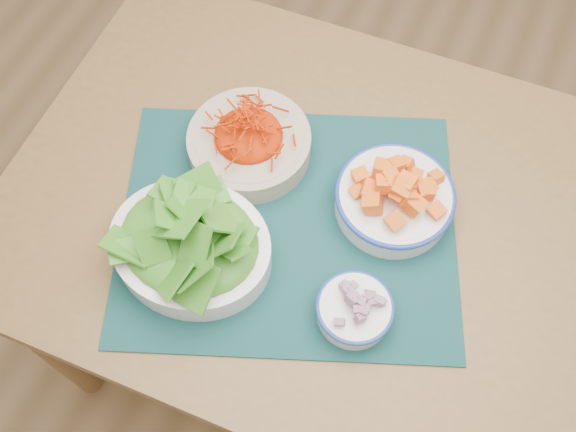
% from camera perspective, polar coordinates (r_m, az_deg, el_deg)
% --- Properties ---
extents(ground, '(4.00, 4.00, 0.00)m').
position_cam_1_polar(ground, '(1.93, 11.47, -3.88)').
color(ground, olive).
rests_on(ground, ground).
extents(table, '(1.25, 0.86, 0.75)m').
position_cam_1_polar(table, '(1.20, 5.12, -2.06)').
color(table, brown).
rests_on(table, ground).
extents(placemat, '(0.70, 0.65, 0.00)m').
position_cam_1_polar(placemat, '(1.10, 0.00, -0.77)').
color(placemat, black).
rests_on(placemat, table).
extents(carrot_bowl, '(0.23, 0.23, 0.09)m').
position_cam_1_polar(carrot_bowl, '(1.14, -3.49, 6.84)').
color(carrot_bowl, '#BDA88C').
rests_on(carrot_bowl, placemat).
extents(squash_bowl, '(0.22, 0.22, 0.10)m').
position_cam_1_polar(squash_bowl, '(1.09, 9.54, 1.95)').
color(squash_bowl, white).
rests_on(squash_bowl, placemat).
extents(lettuce_bowl, '(0.28, 0.24, 0.13)m').
position_cam_1_polar(lettuce_bowl, '(1.03, -8.80, -2.07)').
color(lettuce_bowl, white).
rests_on(lettuce_bowl, placemat).
extents(onion_bowl, '(0.14, 0.14, 0.06)m').
position_cam_1_polar(onion_bowl, '(1.01, 5.96, -8.16)').
color(onion_bowl, white).
rests_on(onion_bowl, placemat).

